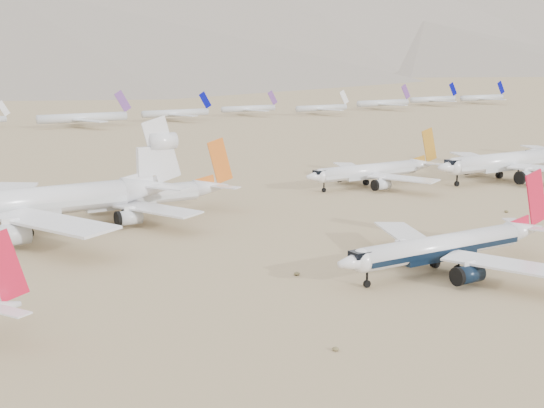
# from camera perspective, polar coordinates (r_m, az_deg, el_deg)

# --- Properties ---
(ground) EXTENTS (7000.00, 7000.00, 0.00)m
(ground) POSITION_cam_1_polar(r_m,az_deg,el_deg) (133.77, 16.35, -4.72)
(ground) COLOR #9C855B
(ground) RESTS_ON ground
(main_airliner) EXTENTS (44.31, 43.28, 15.64)m
(main_airliner) POSITION_cam_1_polar(r_m,az_deg,el_deg) (129.74, 13.27, -3.09)
(main_airliner) COLOR white
(main_airliner) RESTS_ON ground
(row2_navy_widebody) EXTENTS (53.88, 52.69, 19.17)m
(row2_navy_widebody) POSITION_cam_1_polar(r_m,az_deg,el_deg) (228.28, 17.56, 3.09)
(row2_navy_widebody) COLOR white
(row2_navy_widebody) RESTS_ON ground
(row2_gold_tail) EXTENTS (42.56, 41.62, 15.15)m
(row2_gold_tail) POSITION_cam_1_polar(r_m,az_deg,el_deg) (208.57, 7.69, 2.47)
(row2_gold_tail) COLOR white
(row2_gold_tail) RESTS_ON ground
(row2_orange_tail) EXTENTS (46.68, 45.66, 16.65)m
(row2_orange_tail) POSITION_cam_1_polar(r_m,az_deg,el_deg) (169.17, -10.47, 0.48)
(row2_orange_tail) COLOR white
(row2_orange_tail) RESTS_ON ground
(row2_white_trijet) EXTENTS (63.76, 62.31, 22.59)m
(row2_white_trijet) POSITION_cam_1_polar(r_m,az_deg,el_deg) (159.52, -17.85, 0.15)
(row2_white_trijet) COLOR white
(row2_white_trijet) RESTS_ON ground
(distant_storage_row) EXTENTS (609.57, 65.88, 15.69)m
(distant_storage_row) POSITION_cam_1_polar(r_m,az_deg,el_deg) (407.14, -10.61, 6.67)
(distant_storage_row) COLOR silver
(distant_storage_row) RESTS_ON ground
(foothills) EXTENTS (4637.50, 1395.00, 155.00)m
(foothills) POSITION_cam_1_polar(r_m,az_deg,el_deg) (1339.54, -4.00, 12.60)
(foothills) COLOR slate
(foothills) RESTS_ON ground
(desert_scrub) EXTENTS (219.83, 121.67, 0.63)m
(desert_scrub) POSITION_cam_1_polar(r_m,az_deg,el_deg) (99.36, 16.17, -10.15)
(desert_scrub) COLOR brown
(desert_scrub) RESTS_ON ground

